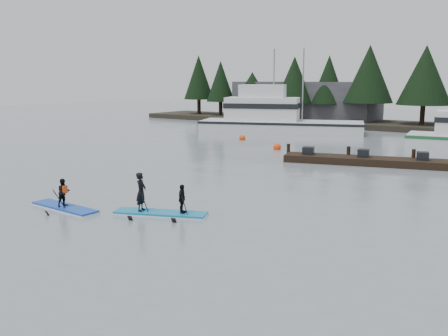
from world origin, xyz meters
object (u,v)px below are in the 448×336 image
Objects in this scene: floating_dock at (396,162)px; paddleboard_solo at (64,201)px; fishing_boat_large at (276,126)px; paddleboard_duo at (159,203)px.

floating_dock is 3.97× the size of paddleboard_solo.
fishing_boat_large is 4.42× the size of paddleboard_duo.
floating_dock is at bearing 52.43° from paddleboard_duo.
paddleboard_duo is at bearing -90.06° from fishing_boat_large.
paddleboard_solo is (-8.35, -18.46, 0.12)m from floating_dock.
paddleboard_solo is at bearing 179.78° from paddleboard_duo.
fishing_boat_large is at bearing 124.72° from floating_dock.
paddleboard_solo is at bearing -97.38° from fishing_boat_large.
fishing_boat_large is 32.56m from paddleboard_solo.
fishing_boat_large is 4.75× the size of paddleboard_solo.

